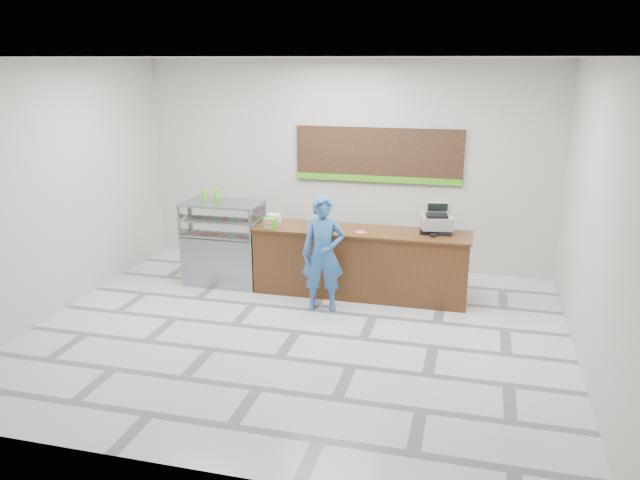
% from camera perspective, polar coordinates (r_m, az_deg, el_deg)
% --- Properties ---
extents(floor, '(7.00, 7.00, 0.00)m').
position_cam_1_polar(floor, '(8.37, -2.11, -8.38)').
color(floor, silver).
rests_on(floor, ground).
extents(back_wall, '(7.00, 0.00, 7.00)m').
position_cam_1_polar(back_wall, '(10.66, 2.40, 6.86)').
color(back_wall, beige).
rests_on(back_wall, floor).
extents(ceiling, '(7.00, 7.00, 0.00)m').
position_cam_1_polar(ceiling, '(7.61, -2.40, 16.34)').
color(ceiling, silver).
rests_on(ceiling, back_wall).
extents(sales_counter, '(3.26, 0.76, 1.03)m').
position_cam_1_polar(sales_counter, '(9.46, 3.72, -2.07)').
color(sales_counter, '#553218').
rests_on(sales_counter, floor).
extents(display_case, '(1.22, 0.72, 1.33)m').
position_cam_1_polar(display_case, '(10.04, -8.80, -0.19)').
color(display_case, gray).
rests_on(display_case, floor).
extents(menu_board, '(2.80, 0.06, 0.90)m').
position_cam_1_polar(menu_board, '(10.49, 5.33, 7.66)').
color(menu_board, black).
rests_on(menu_board, back_wall).
extents(cash_register, '(0.53, 0.55, 0.42)m').
position_cam_1_polar(cash_register, '(9.32, 10.63, 1.70)').
color(cash_register, black).
rests_on(cash_register, sales_counter).
extents(card_terminal, '(0.09, 0.17, 0.04)m').
position_cam_1_polar(card_terminal, '(9.11, 10.31, 0.47)').
color(card_terminal, black).
rests_on(card_terminal, sales_counter).
extents(serving_tray, '(0.39, 0.32, 0.02)m').
position_cam_1_polar(serving_tray, '(9.38, 0.44, 1.13)').
color(serving_tray, '#63CE00').
rests_on(serving_tray, sales_counter).
extents(napkin_box, '(0.18, 0.18, 0.13)m').
position_cam_1_polar(napkin_box, '(9.74, -4.33, 2.00)').
color(napkin_box, white).
rests_on(napkin_box, sales_counter).
extents(straw_cup, '(0.08, 0.08, 0.12)m').
position_cam_1_polar(straw_cup, '(9.75, -3.77, 1.97)').
color(straw_cup, silver).
rests_on(straw_cup, sales_counter).
extents(promo_box, '(0.19, 0.14, 0.16)m').
position_cam_1_polar(promo_box, '(9.37, -4.58, 1.52)').
color(promo_box, '#48B21C').
rests_on(promo_box, sales_counter).
extents(donut_decal, '(0.17, 0.17, 0.00)m').
position_cam_1_polar(donut_decal, '(9.19, 3.75, 0.73)').
color(donut_decal, '#E9587F').
rests_on(donut_decal, sales_counter).
extents(green_cup_left, '(0.09, 0.09, 0.14)m').
position_cam_1_polar(green_cup_left, '(10.17, -10.53, 4.15)').
color(green_cup_left, '#48B21C').
rests_on(green_cup_left, display_case).
extents(green_cup_right, '(0.10, 0.10, 0.15)m').
position_cam_1_polar(green_cup_right, '(10.14, -9.38, 4.19)').
color(green_cup_right, '#48B21C').
rests_on(green_cup_right, display_case).
extents(customer, '(0.67, 0.51, 1.66)m').
position_cam_1_polar(customer, '(8.83, 0.29, -1.26)').
color(customer, '#2D63A2').
rests_on(customer, floor).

